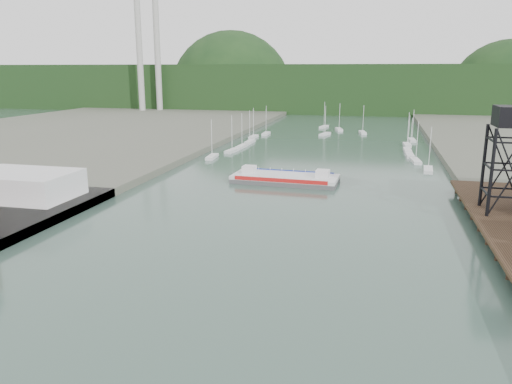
% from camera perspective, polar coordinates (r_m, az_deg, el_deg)
% --- Properties ---
extents(white_shed, '(18.00, 12.00, 4.50)m').
position_cam_1_polar(white_shed, '(95.66, -25.16, 0.75)').
color(white_shed, silver).
rests_on(white_shed, west_quay).
extents(marina_sailboats, '(57.71, 92.65, 0.90)m').
position_cam_1_polar(marina_sailboats, '(163.12, 8.21, 5.60)').
color(marina_sailboats, silver).
rests_on(marina_sailboats, ground).
extents(smokestacks, '(11.20, 8.20, 60.00)m').
position_cam_1_polar(smokestacks, '(282.37, -12.17, 14.90)').
color(smokestacks, '#A7A6A1').
rests_on(smokestacks, ground).
extents(distant_hills, '(500.00, 120.00, 80.00)m').
position_cam_1_polar(distant_hills, '(324.48, 10.50, 11.33)').
color(distant_hills, black).
rests_on(distant_hills, ground).
extents(chain_ferry, '(22.54, 10.04, 3.19)m').
position_cam_1_polar(chain_ferry, '(105.77, 3.34, 1.58)').
color(chain_ferry, '#4C4C4E').
rests_on(chain_ferry, ground).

